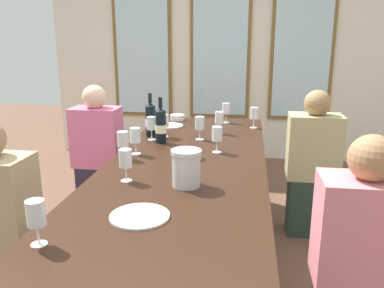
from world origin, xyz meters
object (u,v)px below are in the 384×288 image
at_px(tasting_bowl_0, 192,155).
at_px(wine_glass_5, 151,124).
at_px(wine_glass_1, 164,122).
at_px(wine_glass_7, 217,135).
at_px(seated_person_2, 98,156).
at_px(metal_pitcher, 186,168).
at_px(wine_glass_2, 36,215).
at_px(wine_glass_9, 125,160).
at_px(wine_glass_8, 226,109).
at_px(seated_person_3, 312,168).
at_px(seated_person_1, 359,269).
at_px(white_plate_1, 140,216).
at_px(tasting_bowl_1, 177,117).
at_px(wine_glass_6, 200,124).
at_px(white_plate_0, 169,126).
at_px(wine_glass_3, 123,140).
at_px(dining_table, 186,172).
at_px(wine_glass_4, 135,137).
at_px(wine_glass_10, 254,114).
at_px(wine_glass_0, 219,119).
at_px(wine_bottle_1, 161,125).
at_px(wine_bottle_0, 151,120).

xyz_separation_m(tasting_bowl_0, wine_glass_5, (-0.36, 0.42, 0.09)).
distance_m(wine_glass_1, wine_glass_7, 0.56).
bearing_deg(seated_person_2, metal_pitcher, -50.34).
distance_m(wine_glass_2, wine_glass_9, 0.70).
distance_m(wine_glass_8, seated_person_3, 0.92).
distance_m(wine_glass_1, seated_person_1, 1.73).
bearing_deg(tasting_bowl_0, wine_glass_5, 130.99).
distance_m(wine_glass_1, seated_person_3, 1.16).
xyz_separation_m(white_plate_1, tasting_bowl_1, (-0.20, 2.01, 0.02)).
bearing_deg(white_plate_1, wine_glass_6, 86.26).
bearing_deg(wine_glass_8, wine_glass_6, -103.86).
xyz_separation_m(white_plate_0, wine_glass_1, (0.04, -0.37, 0.11)).
relative_size(wine_glass_3, seated_person_3, 0.16).
bearing_deg(seated_person_1, wine_glass_5, 134.98).
bearing_deg(wine_glass_2, tasting_bowl_1, 87.50).
bearing_deg(dining_table, wine_glass_1, 113.82).
bearing_deg(white_plate_0, wine_glass_1, -84.24).
relative_size(white_plate_0, seated_person_3, 0.21).
relative_size(dining_table, wine_glass_4, 15.66).
height_order(white_plate_0, tasting_bowl_1, tasting_bowl_1).
bearing_deg(wine_glass_10, wine_glass_0, -139.12).
bearing_deg(seated_person_3, dining_table, -142.36).
relative_size(wine_bottle_1, tasting_bowl_0, 2.88).
height_order(wine_glass_9, seated_person_3, seated_person_3).
relative_size(white_plate_0, tasting_bowl_1, 1.78).
bearing_deg(wine_bottle_1, wine_glass_5, 141.93).
bearing_deg(wine_glass_5, wine_glass_3, -97.35).
bearing_deg(wine_bottle_0, wine_glass_7, -34.75).
xyz_separation_m(tasting_bowl_1, wine_glass_10, (0.69, -0.23, 0.10)).
relative_size(wine_bottle_0, wine_glass_4, 1.90).
xyz_separation_m(wine_glass_3, seated_person_3, (1.25, 0.64, -0.34)).
height_order(white_plate_0, tasting_bowl_0, tasting_bowl_0).
distance_m(white_plate_0, wine_glass_3, 0.96).
relative_size(white_plate_1, wine_glass_9, 1.46).
bearing_deg(wine_glass_0, wine_glass_2, -105.84).
bearing_deg(wine_glass_2, wine_glass_7, 67.17).
relative_size(wine_glass_9, seated_person_2, 0.16).
bearing_deg(wine_glass_5, wine_bottle_0, 106.81).
xyz_separation_m(white_plate_1, wine_glass_9, (-0.19, 0.41, 0.11)).
xyz_separation_m(wine_bottle_0, seated_person_1, (1.22, -1.30, -0.34)).
distance_m(wine_bottle_1, seated_person_3, 1.17).
xyz_separation_m(metal_pitcher, seated_person_1, (0.79, -0.31, -0.31)).
height_order(tasting_bowl_1, wine_glass_2, wine_glass_2).
xyz_separation_m(wine_glass_1, seated_person_1, (1.11, -1.29, -0.33)).
xyz_separation_m(wine_glass_4, wine_glass_9, (0.09, -0.49, -0.00)).
distance_m(wine_glass_3, seated_person_3, 1.44).
distance_m(wine_glass_4, wine_glass_6, 0.56).
bearing_deg(wine_bottle_1, seated_person_2, 154.49).
bearing_deg(wine_bottle_1, tasting_bowl_0, -51.67).
relative_size(metal_pitcher, seated_person_2, 0.17).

